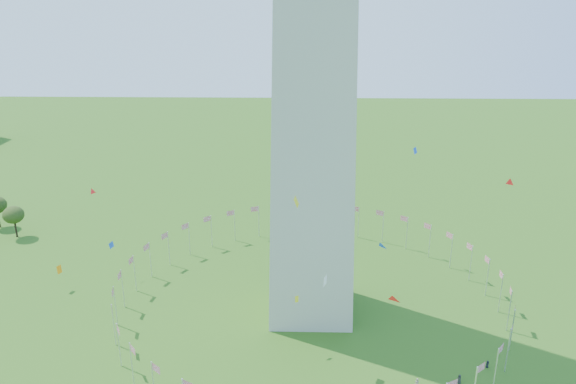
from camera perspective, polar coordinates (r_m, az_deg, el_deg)
name	(u,v)px	position (r m, az deg, el deg)	size (l,w,h in m)	color
flag_ring	(310,291)	(120.60, 2.28, -10.02)	(80.24, 80.24, 9.00)	silver
kites_aloft	(374,267)	(95.25, 8.74, -7.55)	(112.27, 72.70, 37.25)	blue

